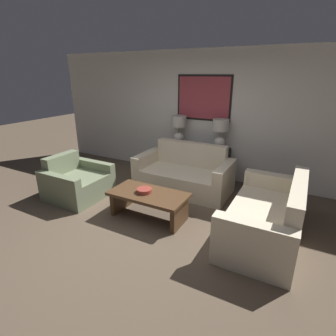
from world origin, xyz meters
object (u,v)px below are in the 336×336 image
object	(u,v)px
table_lamp_left	(179,127)
table_lamp_right	(220,131)
coffee_table	(149,199)
armchair_near_back_wall	(77,183)
decorative_bowl	(144,190)
couch_by_side	(267,218)
couch_by_back_wall	(184,175)
console_table	(197,162)

from	to	relation	value
table_lamp_left	table_lamp_right	world-z (taller)	same
table_lamp_right	coffee_table	size ratio (longest dim) A/B	0.49
table_lamp_left	armchair_near_back_wall	world-z (taller)	table_lamp_left
coffee_table	decorative_bowl	world-z (taller)	decorative_bowl
decorative_bowl	armchair_near_back_wall	distance (m)	1.53
table_lamp_left	decorative_bowl	size ratio (longest dim) A/B	2.50
couch_by_side	couch_by_back_wall	bearing A→B (deg)	151.18
armchair_near_back_wall	console_table	bearing A→B (deg)	49.84
coffee_table	decorative_bowl	size ratio (longest dim) A/B	5.05
console_table	decorative_bowl	world-z (taller)	console_table
couch_by_back_wall	decorative_bowl	world-z (taller)	couch_by_back_wall
table_lamp_left	couch_by_side	distance (m)	2.82
table_lamp_left	armchair_near_back_wall	bearing A→B (deg)	-121.03
couch_by_side	decorative_bowl	world-z (taller)	couch_by_side
console_table	couch_by_side	size ratio (longest dim) A/B	0.73
couch_by_back_wall	decorative_bowl	bearing A→B (deg)	-94.42
console_table	couch_by_back_wall	distance (m)	0.68
couch_by_side	decorative_bowl	bearing A→B (deg)	-169.48
decorative_bowl	armchair_near_back_wall	bearing A→B (deg)	178.70
console_table	armchair_near_back_wall	size ratio (longest dim) A/B	1.34
couch_by_side	armchair_near_back_wall	distance (m)	3.33
couch_by_side	coffee_table	distance (m)	1.76
couch_by_back_wall	coffee_table	size ratio (longest dim) A/B	1.49
console_table	coffee_table	size ratio (longest dim) A/B	1.09
table_lamp_right	armchair_near_back_wall	xyz separation A→B (m)	(-2.08, -1.92, -0.83)
console_table	table_lamp_left	size ratio (longest dim) A/B	2.20
decorative_bowl	armchair_near_back_wall	size ratio (longest dim) A/B	0.24
table_lamp_left	coffee_table	distance (m)	2.13
table_lamp_left	couch_by_side	size ratio (longest dim) A/B	0.33
coffee_table	couch_by_side	bearing A→B (deg)	10.54
table_lamp_right	coffee_table	world-z (taller)	table_lamp_right
table_lamp_left	couch_by_back_wall	world-z (taller)	table_lamp_left
coffee_table	armchair_near_back_wall	world-z (taller)	armchair_near_back_wall
couch_by_back_wall	console_table	bearing A→B (deg)	90.00
couch_by_back_wall	decorative_bowl	distance (m)	1.29
table_lamp_right	couch_by_side	size ratio (longest dim) A/B	0.33
couch_by_back_wall	couch_by_side	xyz separation A→B (m)	(1.70, -0.94, 0.00)
couch_by_back_wall	couch_by_side	distance (m)	1.94
console_table	armchair_near_back_wall	world-z (taller)	armchair_near_back_wall
decorative_bowl	table_lamp_left	bearing A→B (deg)	100.61
table_lamp_left	coffee_table	xyz separation A→B (m)	(0.43, -1.94, -0.78)
couch_by_side	coffee_table	bearing A→B (deg)	-169.46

